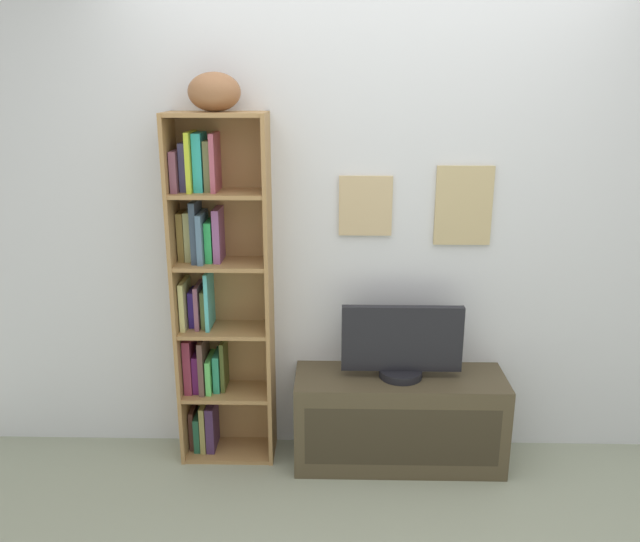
# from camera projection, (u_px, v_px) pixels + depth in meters

# --- Properties ---
(back_wall) EXTENTS (4.80, 0.08, 2.40)m
(back_wall) POSITION_uv_depth(u_px,v_px,m) (370.00, 231.00, 3.28)
(back_wall) COLOR silver
(back_wall) RESTS_ON ground
(bookshelf) EXTENTS (0.48, 0.25, 1.80)m
(bookshelf) POSITION_uv_depth(u_px,v_px,m) (214.00, 293.00, 3.26)
(bookshelf) COLOR #9D7545
(bookshelf) RESTS_ON ground
(football) EXTENTS (0.27, 0.22, 0.18)m
(football) POSITION_uv_depth(u_px,v_px,m) (214.00, 92.00, 2.95)
(football) COLOR brown
(football) RESTS_ON bookshelf
(tv_stand) EXTENTS (1.08, 0.37, 0.49)m
(tv_stand) POSITION_uv_depth(u_px,v_px,m) (399.00, 419.00, 3.34)
(tv_stand) COLOR #483E2A
(tv_stand) RESTS_ON ground
(television) EXTENTS (0.61, 0.22, 0.38)m
(television) POSITION_uv_depth(u_px,v_px,m) (402.00, 344.00, 3.22)
(television) COLOR black
(television) RESTS_ON tv_stand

